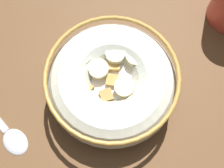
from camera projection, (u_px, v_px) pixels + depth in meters
The scene contains 3 objects.
ground_plane at pixel (112, 93), 46.96cm from camera, with size 114.21×114.21×2.00cm, color brown.
cereal_bowl at pixel (112, 83), 42.75cm from camera, with size 18.23×18.23×6.45cm.
spoon at pixel (6, 130), 43.71cm from camera, with size 4.98×15.83×0.80cm.
Camera 1 is at (-11.32, -8.41, 43.81)cm, focal length 49.19 mm.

